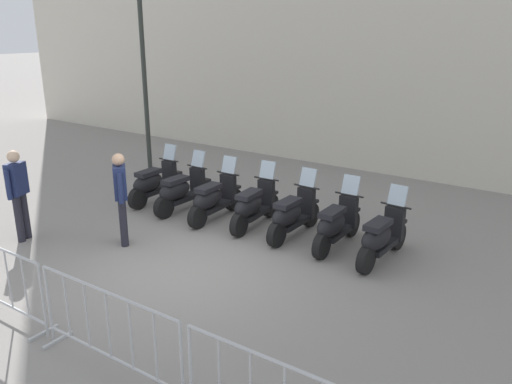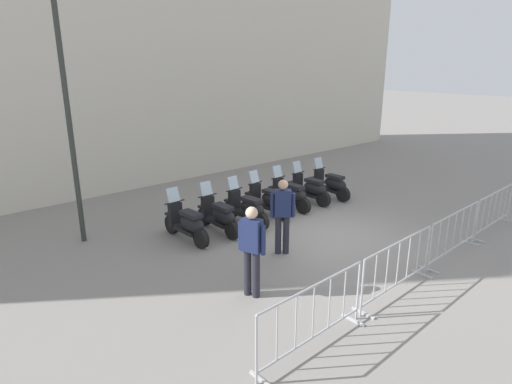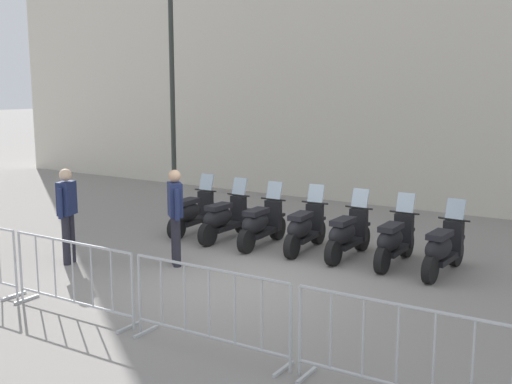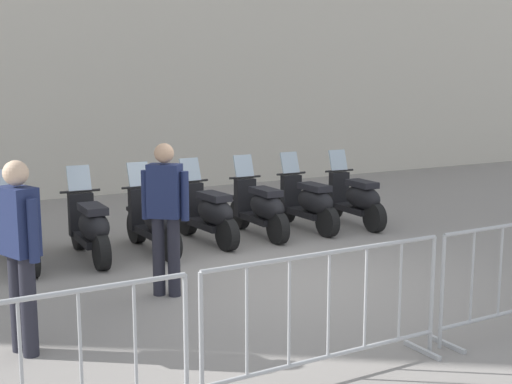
{
  "view_description": "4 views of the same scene",
  "coord_description": "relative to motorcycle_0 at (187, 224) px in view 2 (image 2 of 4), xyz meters",
  "views": [
    {
      "loc": [
        6.58,
        -4.88,
        3.98
      ],
      "look_at": [
        -0.15,
        1.96,
        0.83
      ],
      "focal_mm": 37.14,
      "sensor_mm": 36.0,
      "label": 1
    },
    {
      "loc": [
        -6.57,
        -7.23,
        4.03
      ],
      "look_at": [
        -1.1,
        1.62,
        0.95
      ],
      "focal_mm": 29.16,
      "sensor_mm": 36.0,
      "label": 2
    },
    {
      "loc": [
        7.08,
        -7.41,
        3.3
      ],
      "look_at": [
        -1.0,
        1.43,
        1.19
      ],
      "focal_mm": 45.25,
      "sensor_mm": 36.0,
      "label": 3
    },
    {
      "loc": [
        -2.98,
        -7.4,
        2.37
      ],
      "look_at": [
        0.16,
        1.51,
        0.85
      ],
      "focal_mm": 47.13,
      "sensor_mm": 36.0,
      "label": 4
    }
  ],
  "objects": [
    {
      "name": "motorcycle_6",
      "position": [
        5.33,
        0.89,
        0.0
      ],
      "size": [
        0.59,
        1.72,
        1.24
      ],
      "color": "black",
      "rests_on": "ground"
    },
    {
      "name": "officer_near_row_end",
      "position": [
        0.01,
        -2.99,
        0.53
      ],
      "size": [
        0.37,
        0.49,
        1.73
      ],
      "color": "#23232D",
      "rests_on": "ground"
    },
    {
      "name": "motorcycle_2",
      "position": [
        1.8,
        0.21,
        0.0
      ],
      "size": [
        0.69,
        1.71,
        1.24
      ],
      "color": "black",
      "rests_on": "ground"
    },
    {
      "name": "motorcycle_3",
      "position": [
        2.66,
        0.49,
        0.0
      ],
      "size": [
        0.73,
        1.7,
        1.24
      ],
      "color": "black",
      "rests_on": "ground"
    },
    {
      "name": "officer_mid_plaza",
      "position": [
        1.55,
        -1.77,
        0.53
      ],
      "size": [
        0.48,
        0.37,
        1.73
      ],
      "color": "#23232D",
      "rests_on": "ground"
    },
    {
      "name": "motorcycle_0",
      "position": [
        0.0,
        0.0,
        0.0
      ],
      "size": [
        0.68,
        1.71,
        1.24
      ],
      "color": "black",
      "rests_on": "ground"
    },
    {
      "name": "motorcycle_1",
      "position": [
        0.9,
        0.07,
        0.0
      ],
      "size": [
        0.62,
        1.72,
        1.24
      ],
      "color": "black",
      "rests_on": "ground"
    },
    {
      "name": "ground_plane",
      "position": [
        3.05,
        -1.63,
        -0.45
      ],
      "size": [
        120.0,
        120.0,
        0.0
      ],
      "primitive_type": "plane",
      "color": "gray"
    },
    {
      "name": "motorcycle_4",
      "position": [
        3.55,
        0.65,
        0.0
      ],
      "size": [
        0.64,
        1.72,
        1.24
      ],
      "color": "black",
      "rests_on": "ground"
    },
    {
      "name": "barrier_segment_1",
      "position": [
        2.33,
        -4.34,
        0.07
      ],
      "size": [
        2.26,
        0.81,
        1.07
      ],
      "color": "#B2B5B7",
      "rests_on": "ground"
    },
    {
      "name": "street_lamp",
      "position": [
        -2.16,
        1.36,
        3.16
      ],
      "size": [
        0.36,
        0.36,
        6.02
      ],
      "color": "#2D332D",
      "rests_on": "ground"
    },
    {
      "name": "barrier_segment_3",
      "position": [
        7.01,
        -3.48,
        0.07
      ],
      "size": [
        2.26,
        0.81,
        1.07
      ],
      "color": "#B2B5B7",
      "rests_on": "ground"
    },
    {
      "name": "barrier_segment_0",
      "position": [
        -0.01,
        -4.76,
        0.07
      ],
      "size": [
        2.26,
        0.81,
        1.07
      ],
      "color": "#B2B5B7",
      "rests_on": "ground"
    },
    {
      "name": "motorcycle_5",
      "position": [
        4.43,
        0.82,
        0.0
      ],
      "size": [
        0.66,
        1.72,
        1.24
      ],
      "color": "black",
      "rests_on": "ground"
    },
    {
      "name": "barrier_segment_2",
      "position": [
        4.67,
        -3.91,
        0.07
      ],
      "size": [
        2.26,
        0.81,
        1.07
      ],
      "color": "#B2B5B7",
      "rests_on": "ground"
    }
  ]
}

